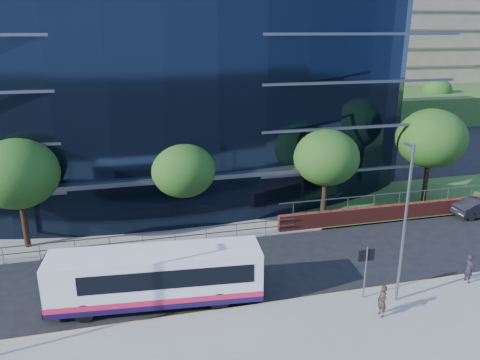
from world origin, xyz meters
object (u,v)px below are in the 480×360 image
object	(u,v)px
tree_far_c	(327,158)
tree_dist_f	(437,91)
pedestrian	(469,268)
tree_far_b	(183,170)
city_bus	(158,276)
streetlight_east	(405,221)
parked_car	(480,208)
street_sign	(366,262)
tree_far_a	(17,174)
tree_far_d	(431,138)
tree_dist_e	(347,94)
pedestrian_b	(382,301)

from	to	relation	value
tree_far_c	tree_dist_f	size ratio (longest dim) A/B	1.08
tree_dist_f	pedestrian	world-z (taller)	tree_dist_f
tree_far_b	city_bus	bearing A→B (deg)	-105.96
streetlight_east	parked_car	xyz separation A→B (m)	(12.24, 8.67, -3.78)
street_sign	streetlight_east	xyz separation A→B (m)	(1.50, -0.59, 2.29)
city_bus	pedestrian	xyz separation A→B (m)	(16.22, -2.22, -0.55)
street_sign	city_bus	world-z (taller)	street_sign
parked_car	pedestrian	xyz separation A→B (m)	(-7.54, -8.05, 0.27)
tree_far_a	tree_far_c	xyz separation A→B (m)	(20.00, 0.00, -0.33)
tree_far_b	tree_dist_f	bearing A→B (deg)	37.08
tree_far_d	parked_car	distance (m)	6.14
city_bus	parked_car	world-z (taller)	city_bus
tree_far_d	streetlight_east	world-z (taller)	streetlight_east
tree_dist_e	tree_far_b	bearing A→B (deg)	-131.52
city_bus	tree_far_b	bearing A→B (deg)	79.16
streetlight_east	tree_dist_e	bearing A→B (deg)	66.89
tree_far_c	pedestrian_b	size ratio (longest dim) A/B	4.13
tree_far_c	parked_car	bearing A→B (deg)	-12.54
street_sign	tree_dist_f	distance (m)	56.25
tree_far_d	pedestrian_b	size ratio (longest dim) A/B	4.72
tree_far_a	streetlight_east	xyz separation A→B (m)	(19.00, -11.17, -0.42)
pedestrian_b	tree_far_d	bearing A→B (deg)	134.71
streetlight_east	parked_car	size ratio (longest dim) A/B	1.99
street_sign	tree_far_d	bearing A→B (deg)	45.22
parked_car	pedestrian_b	world-z (taller)	pedestrian_b
tree_far_d	city_bus	size ratio (longest dim) A/B	0.70
tree_far_d	tree_dist_e	xyz separation A→B (m)	(8.00, 30.00, -0.65)
street_sign	tree_far_a	xyz separation A→B (m)	(-17.50, 10.59, 2.71)
tree_far_b	tree_dist_f	world-z (taller)	same
parked_car	tree_dist_e	bearing A→B (deg)	-12.76
tree_dist_f	pedestrian_b	size ratio (longest dim) A/B	3.83
tree_far_a	pedestrian_b	size ratio (longest dim) A/B	4.42
tree_dist_f	city_bus	xyz separation A→B (m)	(-45.53, -41.33, -2.72)
tree_dist_f	street_sign	bearing A→B (deg)	-129.16
tree_dist_f	city_bus	world-z (taller)	tree_dist_f
parked_car	pedestrian_b	bearing A→B (deg)	122.43
tree_far_b	parked_car	distance (m)	21.74
tree_far_d	tree_dist_e	distance (m)	31.06
tree_far_b	streetlight_east	distance (m)	14.74
street_sign	tree_dist_e	size ratio (longest dim) A/B	0.43
parked_car	pedestrian	world-z (taller)	pedestrian
street_sign	streetlight_east	size ratio (longest dim) A/B	0.35
tree_dist_f	streetlight_east	world-z (taller)	streetlight_east
tree_dist_e	street_sign	bearing A→B (deg)	-115.12
tree_dist_e	pedestrian	distance (m)	43.77
tree_far_d	pedestrian	size ratio (longest dim) A/B	4.72
parked_car	city_bus	bearing A→B (deg)	100.79
tree_far_b	tree_far_d	world-z (taller)	tree_far_d
tree_dist_e	parked_car	size ratio (longest dim) A/B	1.62
parked_car	pedestrian_b	distance (m)	16.80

